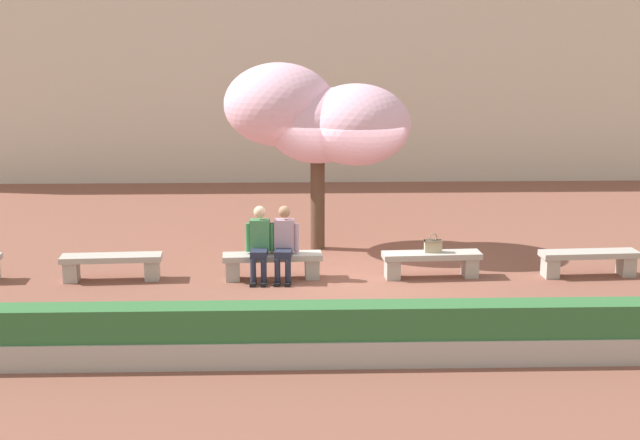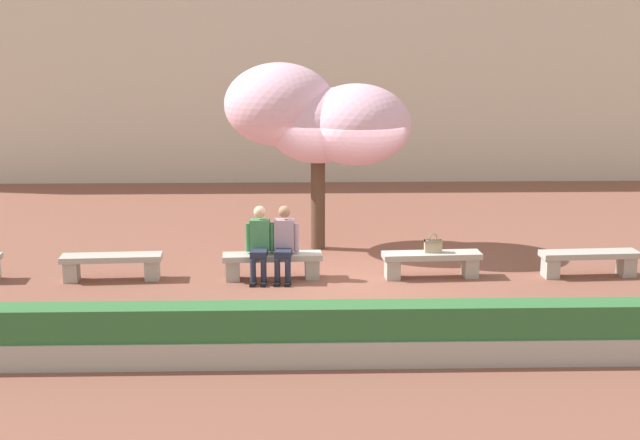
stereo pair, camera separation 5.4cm
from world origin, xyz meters
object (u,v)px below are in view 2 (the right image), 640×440
at_px(stone_bench_east_end, 589,260).
at_px(person_seated_left, 260,241).
at_px(stone_bench_near_east, 432,261).
at_px(cherry_tree_main, 318,118).
at_px(stone_bench_center, 272,262).
at_px(stone_bench_near_west, 112,263).
at_px(handbag, 433,245).
at_px(person_seated_right, 284,240).

xyz_separation_m(stone_bench_east_end, person_seated_left, (-5.77, -0.05, 0.40)).
relative_size(stone_bench_near_east, cherry_tree_main, 0.48).
bearing_deg(stone_bench_center, stone_bench_near_west, -180.00).
xyz_separation_m(stone_bench_near_east, handbag, (0.02, 0.02, 0.28)).
xyz_separation_m(stone_bench_center, person_seated_right, (0.21, -0.05, 0.40)).
xyz_separation_m(stone_bench_center, cherry_tree_main, (0.85, 2.10, 2.29)).
relative_size(person_seated_right, handbag, 3.81).
height_order(stone_bench_center, person_seated_right, person_seated_right).
bearing_deg(stone_bench_east_end, cherry_tree_main, 156.00).
xyz_separation_m(stone_bench_near_east, person_seated_right, (-2.57, -0.05, 0.40)).
xyz_separation_m(stone_bench_near_west, stone_bench_east_end, (8.34, 0.00, 0.00)).
relative_size(stone_bench_center, person_seated_right, 1.35).
bearing_deg(stone_bench_east_end, stone_bench_center, -180.00).
bearing_deg(person_seated_left, stone_bench_east_end, 0.53).
height_order(stone_bench_east_end, person_seated_left, person_seated_left).
distance_m(person_seated_left, handbag, 3.02).
xyz_separation_m(stone_bench_east_end, person_seated_right, (-5.35, -0.05, 0.40)).
relative_size(stone_bench_near_west, person_seated_right, 1.35).
xyz_separation_m(person_seated_left, cherry_tree_main, (1.06, 2.15, 1.89)).
height_order(stone_bench_center, person_seated_left, person_seated_left).
height_order(person_seated_left, person_seated_right, same).
distance_m(stone_bench_east_end, person_seated_left, 5.79).
bearing_deg(person_seated_right, handbag, 1.67).
bearing_deg(handbag, stone_bench_near_west, -179.77).
distance_m(stone_bench_east_end, person_seated_right, 5.37).
height_order(stone_bench_east_end, cherry_tree_main, cherry_tree_main).
xyz_separation_m(stone_bench_center, stone_bench_near_east, (2.78, 0.00, 0.00)).
bearing_deg(cherry_tree_main, stone_bench_near_west, -149.94).
distance_m(stone_bench_near_west, cherry_tree_main, 4.77).
height_order(handbag, cherry_tree_main, cherry_tree_main).
relative_size(stone_bench_near_west, stone_bench_center, 1.00).
xyz_separation_m(stone_bench_near_west, person_seated_right, (2.98, -0.05, 0.40)).
bearing_deg(person_seated_left, person_seated_right, 0.02).
distance_m(stone_bench_east_end, cherry_tree_main, 5.64).
height_order(person_seated_left, handbag, person_seated_left).
xyz_separation_m(stone_bench_near_west, stone_bench_near_east, (5.56, 0.00, 0.00)).
bearing_deg(stone_bench_center, stone_bench_east_end, 0.00).
height_order(stone_bench_near_east, person_seated_right, person_seated_right).
distance_m(stone_bench_center, cherry_tree_main, 3.22).
xyz_separation_m(person_seated_left, handbag, (3.02, 0.08, -0.12)).
xyz_separation_m(stone_bench_near_east, cherry_tree_main, (-1.93, 2.10, 2.29)).
height_order(person_seated_right, handbag, person_seated_right).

